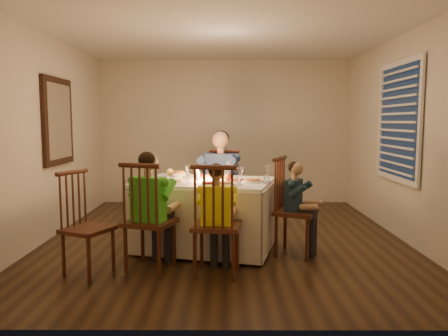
{
  "coord_description": "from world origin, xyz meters",
  "views": [
    {
      "loc": [
        0.0,
        -5.51,
        1.51
      ],
      "look_at": [
        -0.01,
        0.15,
        0.89
      ],
      "focal_mm": 35.0,
      "sensor_mm": 36.0,
      "label": 1
    }
  ],
  "objects_px": {
    "chair_near_left": "(151,269)",
    "dining_table": "(205,200)",
    "chair_near_right": "(217,274)",
    "child_green": "(151,269)",
    "chair_adult": "(220,231)",
    "chair_extra": "(89,274)",
    "child_yellow": "(217,274)",
    "chair_end": "(295,254)",
    "adult": "(220,231)",
    "child_teal": "(295,254)",
    "serving_bowl": "(179,175)"
  },
  "relations": [
    {
      "from": "chair_near_right",
      "to": "chair_end",
      "type": "relative_size",
      "value": 1.0
    },
    {
      "from": "child_teal",
      "to": "serving_bowl",
      "type": "xyz_separation_m",
      "value": [
        -1.37,
        0.6,
        0.84
      ]
    },
    {
      "from": "dining_table",
      "to": "chair_near_right",
      "type": "distance_m",
      "value": 1.09
    },
    {
      "from": "child_green",
      "to": "serving_bowl",
      "type": "bearing_deg",
      "value": -81.52
    },
    {
      "from": "chair_near_left",
      "to": "chair_end",
      "type": "bearing_deg",
      "value": -144.0
    },
    {
      "from": "chair_extra",
      "to": "adult",
      "type": "relative_size",
      "value": 0.75
    },
    {
      "from": "child_yellow",
      "to": "serving_bowl",
      "type": "xyz_separation_m",
      "value": [
        -0.49,
        1.25,
        0.84
      ]
    },
    {
      "from": "chair_adult",
      "to": "child_yellow",
      "type": "bearing_deg",
      "value": -75.18
    },
    {
      "from": "chair_near_right",
      "to": "child_green",
      "type": "xyz_separation_m",
      "value": [
        -0.68,
        0.15,
        0.0
      ]
    },
    {
      "from": "chair_near_right",
      "to": "serving_bowl",
      "type": "height_order",
      "value": "serving_bowl"
    },
    {
      "from": "chair_near_right",
      "to": "chair_extra",
      "type": "xyz_separation_m",
      "value": [
        -1.26,
        0.0,
        0.0
      ]
    },
    {
      "from": "serving_bowl",
      "to": "dining_table",
      "type": "bearing_deg",
      "value": -45.26
    },
    {
      "from": "child_green",
      "to": "serving_bowl",
      "type": "height_order",
      "value": "serving_bowl"
    },
    {
      "from": "dining_table",
      "to": "child_green",
      "type": "height_order",
      "value": "dining_table"
    },
    {
      "from": "adult",
      "to": "child_green",
      "type": "bearing_deg",
      "value": -98.54
    },
    {
      "from": "chair_extra",
      "to": "serving_bowl",
      "type": "xyz_separation_m",
      "value": [
        0.77,
        1.25,
        0.84
      ]
    },
    {
      "from": "dining_table",
      "to": "child_green",
      "type": "distance_m",
      "value": 1.09
    },
    {
      "from": "dining_table",
      "to": "child_teal",
      "type": "bearing_deg",
      "value": 0.24
    },
    {
      "from": "chair_extra",
      "to": "child_yellow",
      "type": "height_order",
      "value": "child_yellow"
    },
    {
      "from": "adult",
      "to": "child_yellow",
      "type": "height_order",
      "value": "adult"
    },
    {
      "from": "chair_adult",
      "to": "child_green",
      "type": "distance_m",
      "value": 1.71
    },
    {
      "from": "chair_adult",
      "to": "child_teal",
      "type": "bearing_deg",
      "value": -35.37
    },
    {
      "from": "adult",
      "to": "child_teal",
      "type": "bearing_deg",
      "value": -35.37
    },
    {
      "from": "chair_extra",
      "to": "child_green",
      "type": "xyz_separation_m",
      "value": [
        0.58,
        0.14,
        0.0
      ]
    },
    {
      "from": "adult",
      "to": "child_teal",
      "type": "xyz_separation_m",
      "value": [
        0.86,
        -1.05,
        0.0
      ]
    },
    {
      "from": "dining_table",
      "to": "adult",
      "type": "distance_m",
      "value": 1.0
    },
    {
      "from": "serving_bowl",
      "to": "adult",
      "type": "bearing_deg",
      "value": 41.95
    },
    {
      "from": "chair_extra",
      "to": "child_yellow",
      "type": "xyz_separation_m",
      "value": [
        1.26,
        -0.0,
        0.0
      ]
    },
    {
      "from": "chair_end",
      "to": "child_teal",
      "type": "bearing_deg",
      "value": 0.0
    },
    {
      "from": "child_yellow",
      "to": "child_teal",
      "type": "xyz_separation_m",
      "value": [
        0.88,
        0.65,
        0.0
      ]
    },
    {
      "from": "chair_near_left",
      "to": "child_yellow",
      "type": "height_order",
      "value": "same"
    },
    {
      "from": "child_yellow",
      "to": "chair_extra",
      "type": "bearing_deg",
      "value": 7.4
    },
    {
      "from": "chair_near_left",
      "to": "dining_table",
      "type": "bearing_deg",
      "value": -106.53
    },
    {
      "from": "chair_adult",
      "to": "chair_extra",
      "type": "bearing_deg",
      "value": -111.48
    },
    {
      "from": "chair_extra",
      "to": "chair_adult",
      "type": "bearing_deg",
      "value": -10.81
    },
    {
      "from": "dining_table",
      "to": "chair_extra",
      "type": "xyz_separation_m",
      "value": [
        -1.11,
        -0.9,
        -0.58
      ]
    },
    {
      "from": "chair_near_left",
      "to": "child_green",
      "type": "height_order",
      "value": "child_green"
    },
    {
      "from": "chair_near_right",
      "to": "child_yellow",
      "type": "bearing_deg",
      "value": -172.41
    },
    {
      "from": "child_yellow",
      "to": "child_teal",
      "type": "height_order",
      "value": "child_yellow"
    },
    {
      "from": "dining_table",
      "to": "adult",
      "type": "bearing_deg",
      "value": 92.15
    },
    {
      "from": "child_green",
      "to": "chair_adult",
      "type": "bearing_deg",
      "value": -95.99
    },
    {
      "from": "chair_near_right",
      "to": "child_green",
      "type": "distance_m",
      "value": 0.69
    },
    {
      "from": "child_yellow",
      "to": "chair_end",
      "type": "bearing_deg",
      "value": -135.75
    },
    {
      "from": "adult",
      "to": "serving_bowl",
      "type": "relative_size",
      "value": 7.03
    },
    {
      "from": "chair_end",
      "to": "child_yellow",
      "type": "xyz_separation_m",
      "value": [
        -0.88,
        -0.65,
        0.0
      ]
    },
    {
      "from": "dining_table",
      "to": "chair_end",
      "type": "bearing_deg",
      "value": 0.24
    },
    {
      "from": "dining_table",
      "to": "chair_adult",
      "type": "relative_size",
      "value": 1.61
    },
    {
      "from": "chair_end",
      "to": "child_yellow",
      "type": "bearing_deg",
      "value": 150.0
    },
    {
      "from": "adult",
      "to": "child_yellow",
      "type": "relative_size",
      "value": 1.24
    },
    {
      "from": "chair_near_right",
      "to": "adult",
      "type": "height_order",
      "value": "adult"
    }
  ]
}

